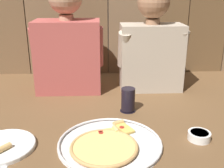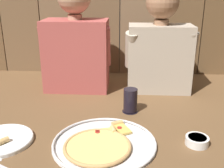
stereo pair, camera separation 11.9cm
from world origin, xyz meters
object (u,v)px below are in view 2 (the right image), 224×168
Objects in this scene: diner_left at (76,41)px; diner_right at (160,43)px; drinking_glass at (130,101)px; dipping_bowl at (197,140)px; pizza_tray at (102,144)px; dinner_plate at (2,140)px.

diner_right is at bearing -0.03° from diner_left.
dipping_bowl is (0.26, -0.28, -0.04)m from drinking_glass.
diner_left is (-0.32, 0.32, 0.23)m from drinking_glass.
diner_right is at bearing 66.71° from pizza_tray.
diner_left is at bearing 73.02° from dinner_plate.
diner_left is at bearing 108.20° from pizza_tray.
drinking_glass is at bearing 71.02° from pizza_tray.
pizza_tray is 4.50× the size of dipping_bowl.
drinking_glass is 0.19× the size of diner_left.
dinner_plate is 0.41× the size of diner_right.
drinking_glass is at bearing 132.64° from dipping_bowl.
dipping_bowl is at bearing 5.19° from pizza_tray.
diner_left reaches higher than dipping_bowl.
drinking_glass is 0.42m from diner_right.
pizza_tray is at bearing -0.50° from dinner_plate.
diner_left is 0.48m from diner_right.
dipping_bowl is at bearing 2.23° from dinner_plate.
drinking_glass is at bearing -117.30° from diner_right.
pizza_tray is at bearing -108.98° from drinking_glass.
diner_left is at bearing 134.83° from drinking_glass.
diner_right is at bearing 62.70° from drinking_glass.
diner_right reaches higher than drinking_glass.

